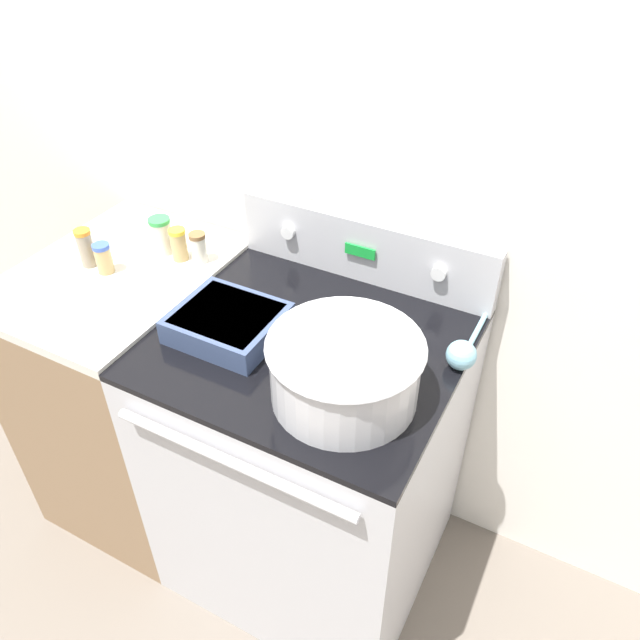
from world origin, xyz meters
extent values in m
plane|color=#6B6056|center=(0.00, 0.00, 0.00)|extent=(12.00, 12.00, 0.00)
cube|color=silver|center=(0.00, 0.73, 1.25)|extent=(8.00, 0.05, 2.50)
cube|color=#BCBCC1|center=(0.00, 0.35, 0.46)|extent=(0.76, 0.70, 0.93)
cube|color=black|center=(0.00, 0.35, 0.93)|extent=(0.76, 0.70, 0.02)
cylinder|color=silver|center=(0.00, -0.02, 0.87)|extent=(0.62, 0.02, 0.02)
cube|color=#BCBCC1|center=(0.00, 0.67, 1.04)|extent=(0.76, 0.05, 0.19)
cylinder|color=white|center=(-0.23, 0.64, 1.05)|extent=(0.04, 0.02, 0.04)
cylinder|color=white|center=(0.23, 0.64, 1.05)|extent=(0.04, 0.02, 0.04)
cube|color=green|center=(0.00, 0.64, 1.05)|extent=(0.09, 0.01, 0.03)
cube|color=#896B4C|center=(-0.65, 0.35, 0.46)|extent=(0.53, 0.70, 0.93)
cube|color=silver|center=(-0.65, 0.35, 0.94)|extent=(0.53, 0.70, 0.03)
cylinder|color=silver|center=(0.16, 0.21, 1.02)|extent=(0.33, 0.33, 0.16)
torus|color=silver|center=(0.16, 0.21, 1.09)|extent=(0.35, 0.35, 0.01)
cylinder|color=beige|center=(0.16, 0.21, 1.08)|extent=(0.30, 0.30, 0.02)
cube|color=#38476B|center=(-0.20, 0.28, 0.98)|extent=(0.26, 0.23, 0.07)
cube|color=#B2894C|center=(-0.20, 0.28, 0.99)|extent=(0.23, 0.20, 0.04)
cylinder|color=#7AB2C6|center=(0.36, 0.55, 0.95)|extent=(0.01, 0.24, 0.01)
sphere|color=#7AB2C6|center=(0.36, 0.43, 0.98)|extent=(0.07, 0.07, 0.07)
cylinder|color=beige|center=(-0.45, 0.50, 1.00)|extent=(0.05, 0.05, 0.08)
cylinder|color=brown|center=(-0.45, 0.50, 1.04)|extent=(0.05, 0.05, 0.01)
cylinder|color=tan|center=(-0.51, 0.49, 1.00)|extent=(0.05, 0.05, 0.09)
cylinder|color=yellow|center=(-0.51, 0.49, 1.05)|extent=(0.05, 0.05, 0.01)
cylinder|color=beige|center=(-0.58, 0.49, 1.01)|extent=(0.06, 0.06, 0.10)
cylinder|color=green|center=(-0.58, 0.49, 1.06)|extent=(0.06, 0.06, 0.01)
cylinder|color=tan|center=(-0.66, 0.33, 0.99)|extent=(0.05, 0.05, 0.08)
cylinder|color=#3856B7|center=(-0.66, 0.33, 1.04)|extent=(0.05, 0.05, 0.01)
cylinder|color=gray|center=(-0.73, 0.34, 1.01)|extent=(0.05, 0.05, 0.10)
cylinder|color=orange|center=(-0.73, 0.34, 1.07)|extent=(0.05, 0.05, 0.01)
camera|label=1|loc=(0.59, -0.71, 1.96)|focal=35.00mm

